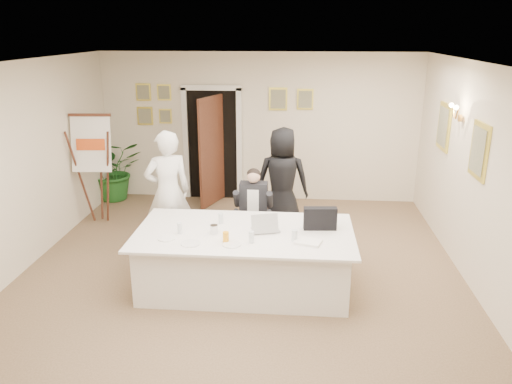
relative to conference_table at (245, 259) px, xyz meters
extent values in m
plane|color=brown|center=(-0.09, 0.10, -0.39)|extent=(7.00, 7.00, 0.00)
cube|color=white|center=(-0.09, 0.10, 2.41)|extent=(6.00, 7.00, 0.02)
cube|color=white|center=(-0.09, 3.60, 1.01)|extent=(6.00, 0.10, 2.80)
cube|color=white|center=(-0.09, -3.40, 1.01)|extent=(6.00, 0.10, 2.80)
cube|color=white|center=(-3.09, 0.10, 1.01)|extent=(0.10, 7.00, 2.80)
cube|color=white|center=(2.91, 0.10, 1.01)|extent=(0.10, 7.00, 2.80)
cube|color=black|center=(-0.99, 3.57, 0.66)|extent=(0.92, 0.06, 2.10)
cube|color=white|center=(-1.51, 3.54, 0.66)|extent=(0.10, 0.06, 2.20)
cube|color=white|center=(-0.47, 3.54, 0.66)|extent=(0.10, 0.06, 2.20)
cube|color=#401F14|center=(-0.94, 3.15, 0.64)|extent=(0.33, 0.81, 2.02)
cube|color=silver|center=(0.00, 0.00, -0.02)|extent=(2.55, 1.28, 0.75)
cube|color=silver|center=(0.00, 0.00, 0.37)|extent=(2.73, 1.46, 0.03)
cube|color=white|center=(-2.73, 1.97, 1.01)|extent=(0.65, 0.24, 0.90)
imported|color=white|center=(-1.23, 1.05, 0.52)|extent=(0.79, 0.69, 1.83)
imported|color=black|center=(0.41, 1.94, 0.47)|extent=(0.86, 0.57, 1.73)
imported|color=#1C561D|center=(-2.89, 3.30, 0.19)|extent=(1.35, 1.29, 1.16)
cube|color=black|center=(0.94, 0.15, 0.53)|extent=(0.42, 0.15, 0.29)
cube|color=white|center=(0.79, -0.30, 0.40)|extent=(0.36, 0.29, 0.03)
cylinder|color=white|center=(-0.91, -0.32, 0.39)|extent=(0.26, 0.26, 0.01)
cylinder|color=white|center=(-0.59, -0.44, 0.39)|extent=(0.25, 0.25, 0.01)
cylinder|color=white|center=(-0.10, -0.43, 0.39)|extent=(0.25, 0.25, 0.01)
cylinder|color=silver|center=(-0.79, -0.14, 0.45)|extent=(0.07, 0.07, 0.14)
cylinder|color=silver|center=(0.12, -0.34, 0.45)|extent=(0.06, 0.06, 0.14)
cylinder|color=silver|center=(0.63, -0.25, 0.45)|extent=(0.07, 0.07, 0.14)
cylinder|color=silver|center=(-0.33, 0.24, 0.45)|extent=(0.08, 0.08, 0.14)
cylinder|color=orange|center=(-0.18, -0.35, 0.45)|extent=(0.08, 0.08, 0.13)
cylinder|color=silver|center=(-0.37, -0.10, 0.44)|extent=(0.11, 0.11, 0.11)
camera|label=1|loc=(0.63, -5.75, 2.80)|focal=35.00mm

